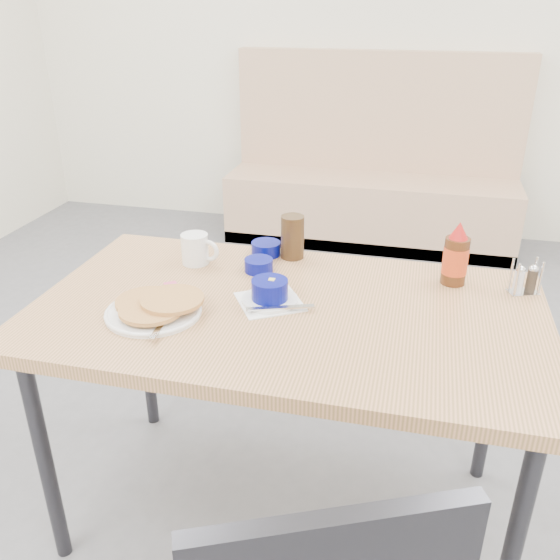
% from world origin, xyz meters
% --- Properties ---
extents(wall_back, '(5.00, 0.06, 2.80)m').
position_xyz_m(wall_back, '(0.00, 2.97, 1.40)').
color(wall_back, silver).
rests_on(wall_back, ground).
extents(booth_bench, '(1.90, 0.56, 1.22)m').
position_xyz_m(booth_bench, '(0.00, 2.78, 0.35)').
color(booth_bench, tan).
rests_on(booth_bench, ground).
extents(dining_table, '(1.40, 0.80, 0.76)m').
position_xyz_m(dining_table, '(0.00, 0.25, 0.70)').
color(dining_table, tan).
rests_on(dining_table, ground).
extents(pancake_plate, '(0.26, 0.27, 0.05)m').
position_xyz_m(pancake_plate, '(-0.34, 0.13, 0.78)').
color(pancake_plate, white).
rests_on(pancake_plate, dining_table).
extents(coffee_mug, '(0.13, 0.09, 0.10)m').
position_xyz_m(coffee_mug, '(-0.35, 0.47, 0.81)').
color(coffee_mug, white).
rests_on(coffee_mug, dining_table).
extents(grits_setting, '(0.25, 0.23, 0.07)m').
position_xyz_m(grits_setting, '(-0.05, 0.26, 0.79)').
color(grits_setting, white).
rests_on(grits_setting, dining_table).
extents(creamer_bowl, '(0.10, 0.10, 0.04)m').
position_xyz_m(creamer_bowl, '(-0.15, 0.59, 0.78)').
color(creamer_bowl, '#040A6D').
rests_on(creamer_bowl, dining_table).
extents(butter_bowl, '(0.09, 0.09, 0.04)m').
position_xyz_m(butter_bowl, '(-0.14, 0.46, 0.78)').
color(butter_bowl, '#040A6D').
rests_on(butter_bowl, dining_table).
extents(amber_tumbler, '(0.08, 0.08, 0.14)m').
position_xyz_m(amber_tumbler, '(-0.06, 0.59, 0.83)').
color(amber_tumbler, '#382512').
rests_on(amber_tumbler, dining_table).
extents(condiment_caddy, '(0.10, 0.08, 0.10)m').
position_xyz_m(condiment_caddy, '(0.64, 0.50, 0.80)').
color(condiment_caddy, silver).
rests_on(condiment_caddy, dining_table).
extents(syrup_bottle, '(0.07, 0.07, 0.19)m').
position_xyz_m(syrup_bottle, '(0.44, 0.51, 0.84)').
color(syrup_bottle, '#47230F').
rests_on(syrup_bottle, dining_table).
extents(sugar_wrapper, '(0.04, 0.04, 0.00)m').
position_xyz_m(sugar_wrapper, '(-0.37, 0.31, 0.76)').
color(sugar_wrapper, '#D54770').
rests_on(sugar_wrapper, dining_table).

